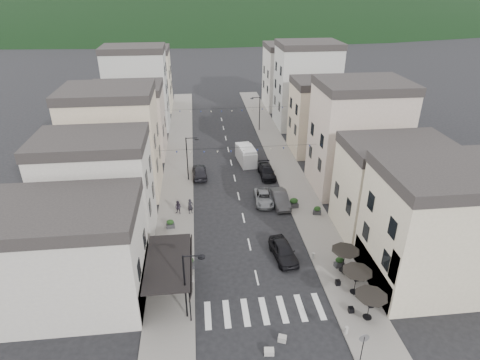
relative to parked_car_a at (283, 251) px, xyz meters
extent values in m
plane|color=black|center=(-2.92, -8.55, -0.79)|extent=(700.00, 700.00, 0.00)
cube|color=slate|center=(-10.42, 23.45, -0.73)|extent=(4.00, 76.00, 0.12)
cube|color=slate|center=(4.58, 23.45, -0.73)|extent=(4.00, 76.00, 0.12)
ellipsoid|color=black|center=(-2.92, 291.45, -0.79)|extent=(640.00, 360.00, 70.00)
cube|color=#B5AEA6|center=(-18.42, -3.55, 3.21)|extent=(12.00, 8.00, 8.00)
cube|color=#C1B599|center=(11.58, -4.55, 4.21)|extent=(10.00, 8.00, 10.00)
cube|color=black|center=(-10.42, -3.55, 2.41)|extent=(3.60, 7.50, 0.15)
cube|color=black|center=(-8.62, -3.55, 1.91)|extent=(0.34, 7.50, 0.99)
cylinder|color=black|center=(-8.72, -7.05, 0.81)|extent=(0.10, 0.10, 3.20)
cylinder|color=black|center=(-8.72, -0.05, 0.81)|extent=(0.10, 0.10, 3.20)
cube|color=#B5AEA6|center=(-17.42, 5.45, 4.21)|extent=(10.00, 7.00, 10.00)
cube|color=#262323|center=(-17.42, 5.45, 9.71)|extent=(10.20, 7.14, 1.00)
cube|color=#B9AC8B|center=(-17.42, 15.45, 5.21)|extent=(10.00, 8.00, 12.00)
cube|color=#262323|center=(-17.42, 15.45, 11.71)|extent=(10.20, 8.16, 1.00)
cube|color=#AD9B8C|center=(-17.42, 27.45, 3.96)|extent=(10.00, 8.00, 9.50)
cube|color=#262323|center=(-17.42, 27.45, 9.21)|extent=(10.20, 8.16, 1.00)
cube|color=#B4B4AF|center=(-17.42, 39.45, 5.71)|extent=(10.00, 7.00, 13.00)
cube|color=#262323|center=(-17.42, 39.45, 12.71)|extent=(10.20, 7.14, 1.00)
cube|color=#C1B599|center=(-17.42, 51.45, 4.71)|extent=(10.00, 9.00, 11.00)
cube|color=#262323|center=(-17.42, 51.45, 10.71)|extent=(10.20, 9.18, 1.00)
cube|color=#C1B599|center=(11.58, 3.45, 3.71)|extent=(10.00, 7.00, 9.00)
cube|color=#262323|center=(11.58, 3.45, 8.71)|extent=(10.20, 7.14, 1.00)
cube|color=#AD9B8C|center=(11.58, 13.45, 5.46)|extent=(10.00, 8.00, 12.50)
cube|color=#262323|center=(11.58, 13.45, 12.21)|extent=(10.20, 8.16, 1.00)
cube|color=#B9AC8B|center=(11.58, 25.45, 4.21)|extent=(10.00, 7.00, 10.00)
cube|color=#262323|center=(11.58, 25.45, 9.71)|extent=(10.20, 7.14, 1.00)
cube|color=#B4B4AF|center=(11.58, 37.45, 5.96)|extent=(10.00, 8.00, 13.50)
cube|color=#262323|center=(11.58, 37.45, 13.21)|extent=(10.20, 8.16, 1.00)
cube|color=#B5AEA6|center=(11.58, 49.45, 4.96)|extent=(10.00, 9.00, 11.50)
cube|color=#262323|center=(11.58, 49.45, 11.21)|extent=(10.20, 9.18, 1.00)
cylinder|color=black|center=(4.78, -8.55, 0.48)|extent=(0.06, 0.06, 2.30)
cone|color=black|center=(4.78, -8.55, 1.58)|extent=(2.50, 2.50, 0.55)
cylinder|color=black|center=(4.78, -8.55, -0.30)|extent=(0.70, 0.70, 0.04)
cylinder|color=black|center=(4.78, -5.75, 0.48)|extent=(0.06, 0.06, 2.30)
cone|color=black|center=(4.78, -5.75, 1.58)|extent=(2.50, 2.50, 0.55)
cylinder|color=black|center=(4.78, -5.75, -0.30)|extent=(0.70, 0.70, 0.04)
cylinder|color=black|center=(4.78, -2.95, 0.48)|extent=(0.06, 0.06, 2.30)
cone|color=black|center=(4.78, -2.95, 1.58)|extent=(2.50, 2.50, 0.55)
cylinder|color=black|center=(4.78, -2.95, -0.30)|extent=(0.70, 0.70, 0.04)
cylinder|color=black|center=(-9.02, -6.55, 2.21)|extent=(0.14, 0.14, 6.00)
cylinder|color=black|center=(-8.32, -6.55, 5.11)|extent=(1.40, 0.10, 0.10)
cylinder|color=black|center=(-7.67, -6.55, 4.96)|extent=(0.56, 0.56, 0.08)
cylinder|color=black|center=(-9.02, 17.45, 2.21)|extent=(0.14, 0.14, 6.00)
cylinder|color=black|center=(-8.32, 17.45, 5.11)|extent=(1.40, 0.10, 0.10)
cylinder|color=black|center=(-7.67, 17.45, 4.96)|extent=(0.56, 0.56, 0.08)
cylinder|color=black|center=(3.18, 35.45, 2.21)|extent=(0.14, 0.14, 6.00)
cylinder|color=black|center=(2.48, 35.45, 5.11)|extent=(1.40, 0.10, 0.10)
cylinder|color=black|center=(1.83, 35.45, 4.96)|extent=(0.56, 0.56, 0.08)
cylinder|color=black|center=(2.88, -12.05, 0.46)|extent=(0.07, 0.07, 2.50)
cylinder|color=slate|center=(2.88, -12.05, 1.56)|extent=(0.70, 0.04, 0.70)
cylinder|color=gray|center=(-8.62, -2.55, -0.37)|extent=(0.26, 0.26, 0.60)
cylinder|color=gray|center=(-8.62, 0.45, -0.37)|extent=(0.26, 0.26, 0.60)
cylinder|color=gray|center=(2.78, -0.55, -0.37)|extent=(0.26, 0.26, 0.60)
cylinder|color=gray|center=(2.78, -9.55, -0.37)|extent=(0.26, 0.26, 0.60)
cylinder|color=black|center=(-2.92, 13.45, 5.21)|extent=(19.00, 0.02, 0.02)
cone|color=beige|center=(-11.62, 13.45, 5.02)|extent=(0.28, 0.28, 0.24)
cone|color=navy|center=(-10.04, 13.45, 4.93)|extent=(0.28, 0.28, 0.24)
cone|color=beige|center=(-8.46, 13.45, 4.85)|extent=(0.28, 0.28, 0.24)
cone|color=navy|center=(-6.87, 13.45, 4.79)|extent=(0.28, 0.28, 0.24)
cone|color=beige|center=(-5.29, 13.45, 4.74)|extent=(0.28, 0.28, 0.24)
cone|color=navy|center=(-3.71, 13.45, 4.72)|extent=(0.28, 0.28, 0.24)
cone|color=beige|center=(-2.12, 13.45, 4.72)|extent=(0.28, 0.28, 0.24)
cone|color=navy|center=(-0.54, 13.45, 4.74)|extent=(0.28, 0.28, 0.24)
cone|color=beige|center=(1.04, 13.45, 4.79)|extent=(0.28, 0.28, 0.24)
cone|color=navy|center=(2.63, 13.45, 4.85)|extent=(0.28, 0.28, 0.24)
cone|color=beige|center=(4.21, 13.45, 4.93)|extent=(0.28, 0.28, 0.24)
cone|color=navy|center=(5.79, 13.45, 5.02)|extent=(0.28, 0.28, 0.24)
cylinder|color=black|center=(-2.92, 29.45, 5.21)|extent=(19.00, 0.02, 0.02)
cone|color=beige|center=(-11.62, 29.45, 5.02)|extent=(0.28, 0.28, 0.24)
cone|color=navy|center=(-10.04, 29.45, 4.93)|extent=(0.28, 0.28, 0.24)
cone|color=beige|center=(-8.46, 29.45, 4.85)|extent=(0.28, 0.28, 0.24)
cone|color=navy|center=(-6.87, 29.45, 4.79)|extent=(0.28, 0.28, 0.24)
cone|color=beige|center=(-5.29, 29.45, 4.74)|extent=(0.28, 0.28, 0.24)
cone|color=navy|center=(-3.71, 29.45, 4.72)|extent=(0.28, 0.28, 0.24)
cone|color=beige|center=(-2.12, 29.45, 4.72)|extent=(0.28, 0.28, 0.24)
cone|color=navy|center=(-0.54, 29.45, 4.74)|extent=(0.28, 0.28, 0.24)
cone|color=beige|center=(1.04, 29.45, 4.79)|extent=(0.28, 0.28, 0.24)
cone|color=navy|center=(2.63, 29.45, 4.85)|extent=(0.28, 0.28, 0.24)
cone|color=beige|center=(4.21, 29.45, 4.93)|extent=(0.28, 0.28, 0.24)
cone|color=navy|center=(5.79, 29.45, 5.02)|extent=(0.28, 0.28, 0.24)
imported|color=black|center=(0.00, 0.00, 0.00)|extent=(2.45, 4.86, 1.59)
imported|color=#323134|center=(1.68, 9.89, -0.01)|extent=(1.81, 4.81, 1.57)
imported|color=gray|center=(-0.12, 10.60, -0.16)|extent=(2.38, 4.70, 1.27)
imported|color=black|center=(1.42, 17.52, -0.10)|extent=(2.07, 4.83, 1.39)
imported|color=black|center=(-7.52, 18.30, -0.01)|extent=(2.02, 4.69, 1.58)
cube|color=silver|center=(-0.77, 22.40, 0.29)|extent=(2.64, 5.39, 2.16)
cube|color=silver|center=(-0.70, 21.76, 1.42)|extent=(2.38, 3.67, 0.54)
cylinder|color=black|center=(-1.41, 20.37, -0.42)|extent=(0.36, 0.78, 0.76)
cylinder|color=black|center=(0.31, 20.57, -0.42)|extent=(0.36, 0.78, 0.76)
cylinder|color=black|center=(-1.86, 24.24, -0.42)|extent=(0.36, 0.78, 0.76)
cylinder|color=black|center=(-0.14, 24.44, -0.42)|extent=(0.36, 0.78, 0.76)
imported|color=black|center=(-8.72, 8.90, 0.22)|extent=(0.75, 0.61, 1.78)
imported|color=#28212C|center=(-10.07, 8.97, 0.13)|extent=(0.95, 0.86, 1.60)
cube|color=#989590|center=(-2.09, -9.64, -0.57)|extent=(0.73, 0.65, 0.45)
cube|color=#AAA7A1|center=(-3.24, -10.64, -0.59)|extent=(0.75, 0.57, 0.40)
cube|color=#303033|center=(-8.92, -0.66, -0.41)|extent=(1.09, 0.63, 0.54)
ellipsoid|color=black|center=(-8.92, -0.66, 0.19)|extent=(0.95, 0.60, 0.69)
cube|color=#303032|center=(-10.86, 6.18, -0.45)|extent=(0.92, 0.55, 0.45)
ellipsoid|color=black|center=(-10.86, 6.18, 0.04)|extent=(0.78, 0.50, 0.57)
cube|color=#303033|center=(4.81, -1.95, -0.45)|extent=(0.98, 0.68, 0.45)
ellipsoid|color=black|center=(4.81, -1.95, 0.04)|extent=(0.78, 0.50, 0.57)
cube|color=#28282A|center=(5.36, 7.15, -0.45)|extent=(0.99, 0.70, 0.44)
ellipsoid|color=black|center=(5.36, 7.15, 0.04)|extent=(0.78, 0.50, 0.57)
cube|color=#2C2C2E|center=(3.08, 8.92, -0.41)|extent=(1.11, 0.65, 0.54)
ellipsoid|color=black|center=(3.08, 8.92, 0.18)|extent=(0.95, 0.60, 0.69)
camera|label=1|loc=(-7.48, -30.10, 23.01)|focal=30.00mm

